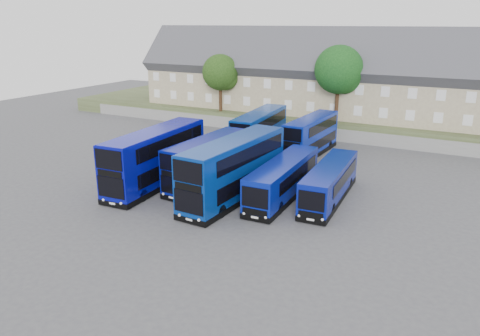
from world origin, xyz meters
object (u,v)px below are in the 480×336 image
Objects in this scene: dd_front_mid at (207,162)px; tree_west at (222,74)px; coach_east_a at (283,180)px; dd_front_left at (156,159)px; tree_mid at (340,72)px.

dd_front_mid is 24.78m from tree_west.
tree_west is (-18.15, 21.57, 5.55)m from coach_east_a.
tree_west is at bearing 128.05° from coach_east_a.
tree_west reaches higher than dd_front_left.
dd_front_left is 11.26m from coach_east_a.
dd_front_left is at bearing -147.61° from dd_front_mid.
tree_mid is (5.00, 22.12, 6.06)m from dd_front_mid.
dd_front_mid reaches higher than coach_east_a.
dd_front_left is 26.52m from tree_mid.
dd_front_left is 1.34× the size of tree_mid.
tree_mid is at bearing 1.79° from tree_west.
coach_east_a is at bearing 8.65° from dd_front_left.
dd_front_mid is at bearing 27.02° from dd_front_left.
coach_east_a is 28.73m from tree_west.
dd_front_left is 4.46m from dd_front_mid.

